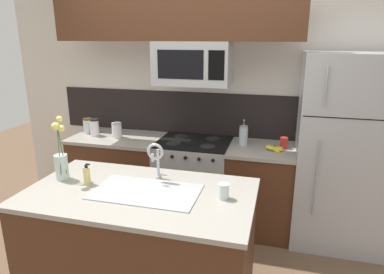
% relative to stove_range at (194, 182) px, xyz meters
% --- Properties ---
extents(ground_plane, '(10.00, 10.00, 0.00)m').
position_rel_stove_range_xyz_m(ground_plane, '(-0.00, -0.90, -0.46)').
color(ground_plane, brown).
extents(rear_partition, '(5.20, 0.10, 2.60)m').
position_rel_stove_range_xyz_m(rear_partition, '(0.30, 0.38, 0.84)').
color(rear_partition, silver).
rests_on(rear_partition, ground).
extents(splash_band, '(3.40, 0.01, 0.48)m').
position_rel_stove_range_xyz_m(splash_band, '(-0.00, 0.32, 0.69)').
color(splash_band, black).
rests_on(splash_band, rear_partition).
extents(back_counter_left, '(1.02, 0.65, 0.91)m').
position_rel_stove_range_xyz_m(back_counter_left, '(-0.88, 0.00, -0.01)').
color(back_counter_left, '#4C2B19').
rests_on(back_counter_left, ground).
extents(back_counter_right, '(0.68, 0.65, 0.91)m').
position_rel_stove_range_xyz_m(back_counter_right, '(0.71, 0.00, -0.01)').
color(back_counter_right, '#4C2B19').
rests_on(back_counter_right, ground).
extents(stove_range, '(0.76, 0.64, 0.93)m').
position_rel_stove_range_xyz_m(stove_range, '(0.00, 0.00, 0.00)').
color(stove_range, '#A8AAAF').
rests_on(stove_range, ground).
extents(microwave, '(0.74, 0.40, 0.42)m').
position_rel_stove_range_xyz_m(microwave, '(0.00, -0.02, 1.27)').
color(microwave, '#A8AAAF').
extents(upper_cabinet_band, '(2.40, 0.34, 0.60)m').
position_rel_stove_range_xyz_m(upper_cabinet_band, '(-0.17, -0.05, 1.78)').
color(upper_cabinet_band, '#4C2B19').
extents(refrigerator, '(0.87, 0.74, 1.85)m').
position_rel_stove_range_xyz_m(refrigerator, '(1.47, 0.02, 0.46)').
color(refrigerator, '#A8AAAF').
rests_on(refrigerator, ground).
extents(storage_jar_tall, '(0.10, 0.10, 0.17)m').
position_rel_stove_range_xyz_m(storage_jar_tall, '(-1.27, 0.04, 0.54)').
color(storage_jar_tall, silver).
rests_on(storage_jar_tall, back_counter_left).
extents(storage_jar_medium, '(0.10, 0.10, 0.19)m').
position_rel_stove_range_xyz_m(storage_jar_medium, '(-1.14, -0.03, 0.54)').
color(storage_jar_medium, silver).
rests_on(storage_jar_medium, back_counter_left).
extents(storage_jar_short, '(0.11, 0.11, 0.17)m').
position_rel_stove_range_xyz_m(storage_jar_short, '(-0.87, -0.04, 0.53)').
color(storage_jar_short, silver).
rests_on(storage_jar_short, back_counter_left).
extents(banana_bunch, '(0.19, 0.15, 0.08)m').
position_rel_stove_range_xyz_m(banana_bunch, '(0.83, -0.06, 0.47)').
color(banana_bunch, yellow).
rests_on(banana_bunch, back_counter_right).
extents(french_press, '(0.09, 0.09, 0.27)m').
position_rel_stove_range_xyz_m(french_press, '(0.51, 0.06, 0.55)').
color(french_press, silver).
rests_on(french_press, back_counter_right).
extents(coffee_tin, '(0.08, 0.08, 0.11)m').
position_rel_stove_range_xyz_m(coffee_tin, '(0.92, 0.05, 0.50)').
color(coffee_tin, '#B22D23').
rests_on(coffee_tin, back_counter_right).
extents(island_counter, '(1.65, 0.93, 0.91)m').
position_rel_stove_range_xyz_m(island_counter, '(-0.08, -1.25, -0.01)').
color(island_counter, '#4C2B19').
rests_on(island_counter, ground).
extents(kitchen_sink, '(0.76, 0.44, 0.16)m').
position_rel_stove_range_xyz_m(kitchen_sink, '(-0.03, -1.25, 0.38)').
color(kitchen_sink, '#ADAFB5').
rests_on(kitchen_sink, island_counter).
extents(sink_faucet, '(0.14, 0.14, 0.31)m').
position_rel_stove_range_xyz_m(sink_faucet, '(-0.03, -1.03, 0.65)').
color(sink_faucet, '#B7BABF').
rests_on(sink_faucet, island_counter).
extents(dish_soap_bottle, '(0.06, 0.05, 0.16)m').
position_rel_stove_range_xyz_m(dish_soap_bottle, '(-0.51, -1.23, 0.52)').
color(dish_soap_bottle, '#DBCC75').
rests_on(dish_soap_bottle, island_counter).
extents(drinking_glass, '(0.07, 0.07, 0.11)m').
position_rel_stove_range_xyz_m(drinking_glass, '(0.53, -1.20, 0.50)').
color(drinking_glass, silver).
rests_on(drinking_glass, island_counter).
extents(flower_vase, '(0.12, 0.17, 0.49)m').
position_rel_stove_range_xyz_m(flower_vase, '(-0.74, -1.20, 0.59)').
color(flower_vase, silver).
rests_on(flower_vase, island_counter).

